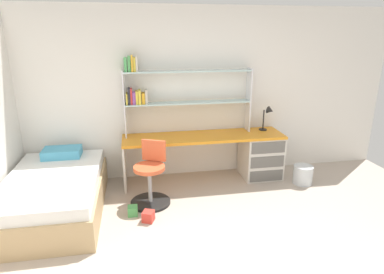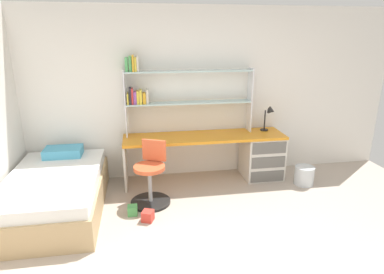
{
  "view_description": "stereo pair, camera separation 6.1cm",
  "coord_description": "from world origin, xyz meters",
  "views": [
    {
      "loc": [
        -0.94,
        -2.28,
        2.12
      ],
      "look_at": [
        -0.27,
        1.45,
        0.91
      ],
      "focal_mm": 30.36,
      "sensor_mm": 36.0,
      "label": 1
    },
    {
      "loc": [
        -0.88,
        -2.29,
        2.12
      ],
      "look_at": [
        -0.27,
        1.45,
        0.91
      ],
      "focal_mm": 30.36,
      "sensor_mm": 36.0,
      "label": 2
    }
  ],
  "objects": [
    {
      "name": "bed_platform",
      "position": [
        -1.97,
        1.54,
        0.25
      ],
      "size": [
        1.12,
        1.8,
        0.62
      ],
      "color": "tan",
      "rests_on": "ground_plane"
    },
    {
      "name": "desk",
      "position": [
        0.67,
        2.14,
        0.4
      ],
      "size": [
        2.36,
        0.57,
        0.7
      ],
      "color": "orange",
      "rests_on": "ground_plane"
    },
    {
      "name": "bookshelf_hutch",
      "position": [
        -0.44,
        2.31,
        1.37
      ],
      "size": [
        1.85,
        0.22,
        1.14
      ],
      "color": "silver",
      "rests_on": "desk"
    },
    {
      "name": "toy_block_green_1",
      "position": [
        -1.04,
        1.3,
        0.06
      ],
      "size": [
        0.12,
        0.12,
        0.12
      ],
      "primitive_type": "cube",
      "rotation": [
        0.0,
        0.0,
        3.13
      ],
      "color": "#479E51",
      "rests_on": "ground_plane"
    },
    {
      "name": "desk_lamp",
      "position": [
        1.05,
        2.23,
        0.96
      ],
      "size": [
        0.2,
        0.17,
        0.38
      ],
      "color": "black",
      "rests_on": "desk"
    },
    {
      "name": "swivel_chair",
      "position": [
        -0.79,
        1.58,
        0.33
      ],
      "size": [
        0.52,
        0.52,
        0.82
      ],
      "color": "black",
      "rests_on": "ground_plane"
    },
    {
      "name": "room_shell",
      "position": [
        -1.27,
        1.26,
        1.26
      ],
      "size": [
        6.1,
        5.91,
        2.52
      ],
      "color": "white",
      "rests_on": "ground_plane"
    },
    {
      "name": "waste_bin",
      "position": [
        1.45,
        1.76,
        0.14
      ],
      "size": [
        0.28,
        0.28,
        0.27
      ],
      "primitive_type": "cylinder",
      "color": "silver",
      "rests_on": "ground_plane"
    },
    {
      "name": "toy_block_red_0",
      "position": [
        -0.86,
        1.13,
        0.06
      ],
      "size": [
        0.16,
        0.16,
        0.13
      ],
      "primitive_type": "cube",
      "rotation": [
        0.0,
        0.0,
        1.19
      ],
      "color": "red",
      "rests_on": "ground_plane"
    }
  ]
}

